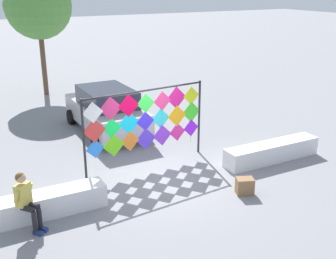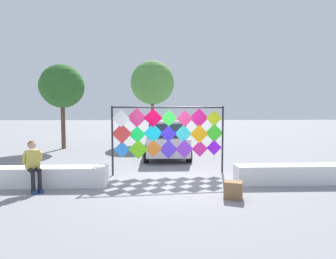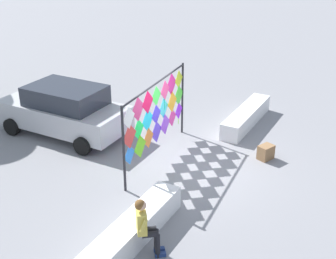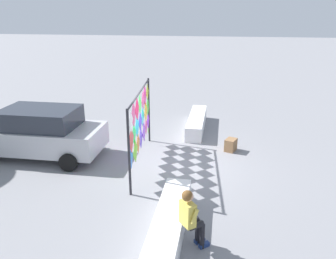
% 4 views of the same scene
% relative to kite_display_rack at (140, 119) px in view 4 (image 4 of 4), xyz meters
% --- Properties ---
extents(ground, '(120.00, 120.00, 0.00)m').
position_rel_kite_display_rack_xyz_m(ground, '(0.04, -1.05, -1.53)').
color(ground, gray).
extents(plaza_ledge_left, '(3.36, 0.64, 0.58)m').
position_rel_kite_display_rack_xyz_m(plaza_ledge_left, '(-3.63, -1.50, -1.23)').
color(plaza_ledge_left, white).
rests_on(plaza_ledge_left, ground).
extents(plaza_ledge_right, '(3.36, 0.64, 0.58)m').
position_rel_kite_display_rack_xyz_m(plaza_ledge_right, '(3.71, -1.50, -1.23)').
color(plaza_ledge_right, white).
rests_on(plaza_ledge_right, ground).
extents(kite_display_rack, '(4.06, 0.43, 2.45)m').
position_rel_kite_display_rack_xyz_m(kite_display_rack, '(0.00, 0.00, 0.00)').
color(kite_display_rack, '#232328').
rests_on(kite_display_rack, ground).
extents(seated_vendor, '(0.67, 0.69, 1.43)m').
position_rel_kite_display_rack_xyz_m(seated_vendor, '(-3.91, -2.01, -0.69)').
color(seated_vendor, black).
rests_on(seated_vendor, ground).
extents(parked_car, '(2.15, 4.40, 1.70)m').
position_rel_kite_display_rack_xyz_m(parked_car, '(0.04, 3.58, -0.66)').
color(parked_car, '#B7B7BC').
rests_on(parked_car, ground).
extents(cardboard_box_large, '(0.55, 0.48, 0.45)m').
position_rel_kite_display_rack_xyz_m(cardboard_box_large, '(1.55, -2.91, -1.30)').
color(cardboard_box_large, olive).
rests_on(cardboard_box_large, ground).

